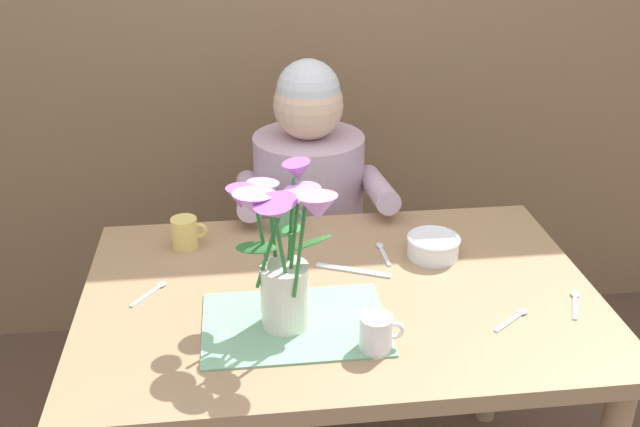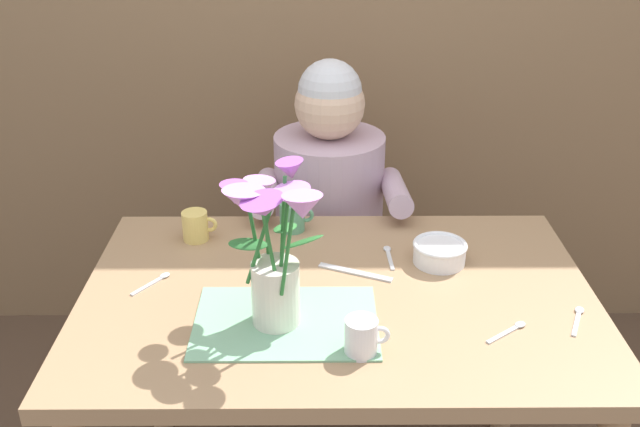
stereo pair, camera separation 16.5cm
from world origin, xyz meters
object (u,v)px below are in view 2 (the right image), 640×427
seated_person (329,236)px  coffee_cup (293,216)px  ceramic_bowl (440,252)px  dinner_knife (355,272)px  flower_vase (272,245)px  ceramic_mug (362,337)px  tea_cup (196,226)px

seated_person → coffee_cup: (-0.10, -0.30, 0.22)m
ceramic_bowl → dinner_knife: bearing=-166.2°
flower_vase → ceramic_mug: flower_vase is taller
ceramic_mug → tea_cup: bearing=129.6°
ceramic_bowl → coffee_cup: bearing=154.0°
tea_cup → dinner_knife: bearing=-23.4°
dinner_knife → seated_person: bearing=119.5°
ceramic_bowl → coffee_cup: coffee_cup is taller
ceramic_bowl → tea_cup: (-0.63, 0.13, 0.01)m
ceramic_bowl → coffee_cup: (-0.37, 0.18, 0.01)m
seated_person → flower_vase: 0.84m
flower_vase → dinner_knife: bearing=48.4°
seated_person → dinner_knife: 0.56m
ceramic_mug → seated_person: bearing=93.4°
ceramic_mug → tea_cup: same height
seated_person → flower_vase: seated_person is taller
tea_cup → coffee_cup: same height
ceramic_bowl → ceramic_mug: (-0.22, -0.37, 0.01)m
dinner_knife → flower_vase: bearing=-107.9°
tea_cup → seated_person: bearing=44.5°
flower_vase → dinner_knife: flower_vase is taller
flower_vase → ceramic_mug: size_ratio=3.90×
seated_person → coffee_cup: 0.38m
seated_person → ceramic_bowl: seated_person is taller
flower_vase → dinner_knife: (0.19, 0.21, -0.19)m
ceramic_mug → coffee_cup: size_ratio=1.00×
ceramic_mug → coffee_cup: 0.57m
seated_person → ceramic_bowl: bearing=-56.5°
ceramic_bowl → ceramic_mug: 0.43m
ceramic_mug → dinner_knife: bearing=89.4°
flower_vase → coffee_cup: size_ratio=3.90×
ceramic_mug → ceramic_bowl: bearing=59.7°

